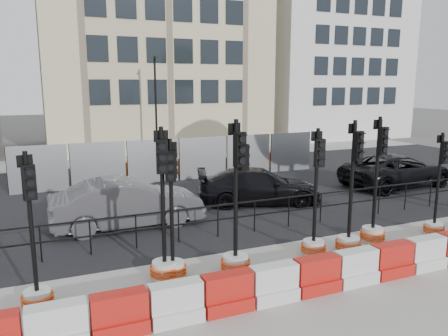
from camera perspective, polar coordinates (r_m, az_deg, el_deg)
name	(u,v)px	position (r m, az deg, el deg)	size (l,w,h in m)	color
ground	(274,245)	(12.50, 6.50, -10.02)	(120.00, 120.00, 0.00)	#51514C
sidewalk_near	(341,291)	(10.21, 15.06, -15.27)	(40.00, 6.00, 0.02)	gray
road	(193,190)	(18.63, -4.08, -2.88)	(40.00, 14.00, 0.03)	black
sidewalk_far	(145,158)	(27.14, -10.23, 1.34)	(40.00, 4.00, 0.02)	gray
building_cream	(150,19)	(33.37, -9.65, 18.62)	(15.00, 10.06, 18.00)	beige
building_white	(324,41)	(39.55, 12.94, 15.82)	(12.00, 9.06, 16.00)	silver
kerb_railing	(255,211)	(13.28, 4.02, -5.57)	(18.00, 0.04, 1.00)	black
heras_fencing	(185,163)	(21.33, -5.15, 0.63)	(14.33, 1.72, 2.00)	gray
lamp_post_far	(156,105)	(25.93, -8.88, 8.09)	(0.12, 0.56, 6.00)	black
barrier_row	(336,272)	(10.20, 14.45, -13.05)	(14.65, 0.50, 0.80)	red
traffic_signal_a	(36,278)	(9.70, -23.35, -13.02)	(0.63, 0.63, 3.21)	white
traffic_signal_b	(165,244)	(10.22, -7.75, -9.85)	(0.70, 0.70, 3.54)	white
traffic_signal_c	(173,251)	(10.30, -6.74, -10.66)	(0.64, 0.64, 3.27)	white
traffic_signal_d	(236,238)	(10.42, 1.63, -9.15)	(0.72, 0.72, 3.68)	white
traffic_signal_e	(314,230)	(11.74, 11.72, -7.97)	(0.66, 0.66, 3.37)	white
traffic_signal_f	(350,222)	(12.15, 16.16, -6.79)	(0.70, 0.70, 3.55)	white
traffic_signal_g	(374,217)	(13.13, 19.00, -6.11)	(0.71, 0.71, 3.58)	white
traffic_signal_h	(436,214)	(14.48, 25.90, -5.48)	(0.61, 0.61, 3.08)	white
car_b	(128,203)	(14.06, -12.49, -4.50)	(4.70, 1.68, 1.54)	#46464B
car_c	(259,186)	(16.45, 4.61, -2.39)	(4.98, 3.20, 1.34)	black
car_d	(397,170)	(20.57, 21.66, -0.30)	(5.32, 2.70, 1.44)	black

